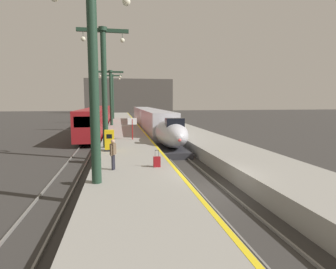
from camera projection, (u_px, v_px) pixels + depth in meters
The scene contains 19 objects.
ground_plane at pixel (212, 192), 14.67m from camera, with size 260.00×260.00×0.00m, color #33302D.
platform_left at pixel (124, 132), 38.07m from camera, with size 4.80×110.00×1.05m, color gray.
platform_right at pixel (181, 131), 39.50m from camera, with size 4.80×110.00×1.05m, color gray.
platform_left_safety_stripe at pixel (141, 128), 38.41m from camera, with size 0.20×107.80×0.01m, color yellow.
rail_main_left at pixel (146, 133), 41.39m from camera, with size 0.08×110.00×0.12m, color slate.
rail_main_right at pixel (156, 133), 41.66m from camera, with size 0.08×110.00×0.12m, color slate.
rail_secondary_left at pixel (91, 134), 39.96m from camera, with size 0.08×110.00×0.12m, color slate.
rail_secondary_right at pixel (101, 134), 40.22m from camera, with size 0.08×110.00×0.12m, color slate.
highspeed_train_main at pixel (152, 121), 40.58m from camera, with size 2.92×38.68×3.60m.
regional_train_adjacent at pixel (98, 118), 45.29m from camera, with size 2.85×36.60×3.80m.
station_column_near at pixel (93, 63), 12.11m from camera, with size 4.00×0.68×9.05m.
station_column_mid at pixel (104, 77), 21.86m from camera, with size 4.00×0.68×9.50m.
station_column_far at pixel (111, 92), 42.94m from camera, with size 4.00×0.68×8.53m.
station_column_distant at pixel (113, 92), 58.75m from camera, with size 4.00×0.68×9.42m.
passenger_near_edge at pixel (113, 152), 15.08m from camera, with size 0.35×0.53×1.69m.
rolling_suitcase at pixel (157, 162), 15.81m from camera, with size 0.40×0.22×0.98m.
ticket_machine_yellow at pixel (110, 141), 20.89m from camera, with size 0.76×0.62×1.60m.
departure_info_board at pixel (132, 124), 27.06m from camera, with size 0.90×0.10×2.12m.
terminus_back_wall at pixel (130, 96), 113.46m from camera, with size 36.00×2.00×14.00m, color #4C4742.
Camera 1 is at (-4.86, -13.55, 4.81)m, focal length 29.40 mm.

